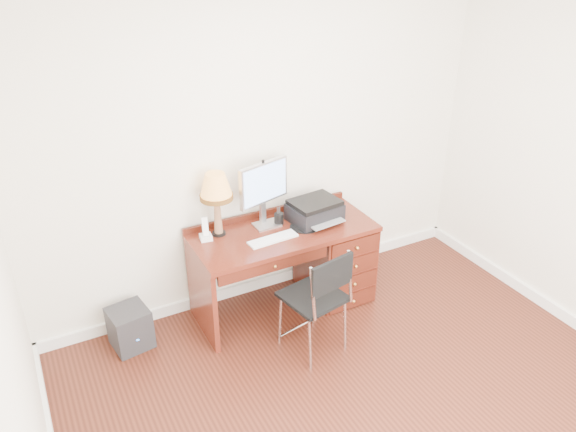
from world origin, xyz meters
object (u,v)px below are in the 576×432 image
printer (315,210)px  equipment_box (130,328)px  desk (316,256)px  phone (206,233)px  monitor (265,186)px  chair (318,294)px  leg_lamp (216,190)px

printer → equipment_box: bearing=171.3°
desk → equipment_box: (-1.62, 0.10, -0.25)m
printer → phone: 0.93m
monitor → equipment_box: size_ratio=1.65×
desk → phone: size_ratio=7.76×
equipment_box → chair: bearing=-38.9°
leg_lamp → desk: bearing=-12.3°
equipment_box → monitor: bearing=-5.7°
phone → equipment_box: (-0.69, -0.05, -0.64)m
phone → equipment_box: size_ratio=0.58×
monitor → leg_lamp: monitor is taller
desk → chair: 0.74m
chair → leg_lamp: bearing=107.9°
desk → leg_lamp: bearing=167.7°
chair → phone: bearing=115.0°
phone → chair: (0.57, -0.78, -0.27)m
phone → leg_lamp: bearing=21.8°
desk → phone: bearing=171.0°
desk → printer: printer is taller
printer → phone: bearing=166.6°
leg_lamp → chair: (0.45, -0.81, -0.60)m
phone → chair: bearing=-46.0°
printer → equipment_box: 1.74m
leg_lamp → equipment_box: bearing=-174.3°
desk → printer: size_ratio=3.41×
phone → chair: size_ratio=0.22×
leg_lamp → phone: (-0.12, -0.03, -0.33)m
leg_lamp → phone: bearing=-166.2°
leg_lamp → equipment_box: leg_lamp is taller
monitor → equipment_box: monitor is taller
printer → equipment_box: printer is taller
desk → monitor: monitor is taller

